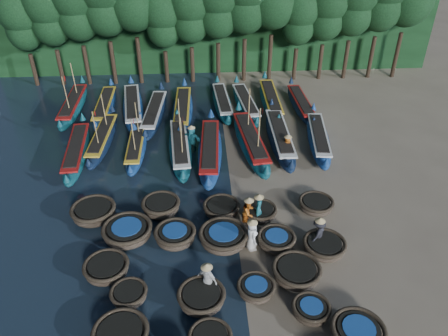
{
  "coord_description": "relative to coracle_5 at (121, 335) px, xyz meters",
  "views": [
    {
      "loc": [
        -1.71,
        -17.35,
        15.29
      ],
      "look_at": [
        -0.4,
        3.68,
        1.3
      ],
      "focal_mm": 35.0,
      "sensor_mm": 36.0,
      "label": 1
    }
  ],
  "objects": [
    {
      "name": "ground",
      "position": [
        5.09,
        6.54,
        -0.42
      ],
      "size": [
        120.0,
        120.0,
        0.0
      ],
      "primitive_type": "plane",
      "color": "#7B6F5A",
      "rests_on": "ground"
    },
    {
      "name": "foliage_wall",
      "position": [
        5.09,
        30.04,
        4.58
      ],
      "size": [
        40.0,
        3.0,
        10.0
      ],
      "primitive_type": "cube",
      "color": "black",
      "rests_on": "ground"
    },
    {
      "name": "coracle_5",
      "position": [
        0.0,
        0.0,
        0.0
      ],
      "size": [
        2.28,
        2.28,
        0.74
      ],
      "rotation": [
        0.0,
        0.0,
        0.07
      ],
      "color": "#4C3E2F",
      "rests_on": "ground"
    },
    {
      "name": "coracle_8",
      "position": [
        7.71,
        0.76,
        -0.05
      ],
      "size": [
        1.83,
        1.83,
        0.65
      ],
      "rotation": [
        0.0,
        0.0,
        -0.23
      ],
      "color": "#4C3E2F",
      "rests_on": "ground"
    },
    {
      "name": "coracle_9",
      "position": [
        9.27,
        -0.51,
        0.03
      ],
      "size": [
        2.22,
        2.22,
        0.78
      ],
      "rotation": [
        0.0,
        0.0,
        -0.04
      ],
      "color": "#4C3E2F",
      "rests_on": "ground"
    },
    {
      "name": "coracle_10",
      "position": [
        -1.13,
        3.6,
        -0.02
      ],
      "size": [
        2.59,
        2.59,
        0.71
      ],
      "rotation": [
        0.0,
        0.0,
        0.39
      ],
      "color": "#4C3E2F",
      "rests_on": "ground"
    },
    {
      "name": "coracle_11",
      "position": [
        0.07,
        2.04,
        -0.05
      ],
      "size": [
        1.82,
        1.82,
        0.65
      ],
      "rotation": [
        0.0,
        0.0,
        -0.24
      ],
      "color": "#4C3E2F",
      "rests_on": "ground"
    },
    {
      "name": "coracle_12",
      "position": [
        3.18,
        1.64,
        -0.0
      ],
      "size": [
        2.49,
        2.49,
        0.74
      ],
      "rotation": [
        0.0,
        0.0,
        -0.34
      ],
      "color": "#4C3E2F",
      "rests_on": "ground"
    },
    {
      "name": "coracle_13",
      "position": [
        5.58,
        2.04,
        -0.05
      ],
      "size": [
        1.74,
        1.74,
        0.64
      ],
      "rotation": [
        0.0,
        0.0,
        0.11
      ],
      "color": "#4C3E2F",
      "rests_on": "ground"
    },
    {
      "name": "coracle_14",
      "position": [
        7.51,
        2.81,
        0.02
      ],
      "size": [
        2.68,
        2.68,
        0.77
      ],
      "rotation": [
        0.0,
        0.0,
        -0.32
      ],
      "color": "#4C3E2F",
      "rests_on": "ground"
    },
    {
      "name": "coracle_15",
      "position": [
        -0.46,
        5.97,
        0.06
      ],
      "size": [
        2.58,
        2.58,
        0.84
      ],
      "rotation": [
        0.0,
        0.0,
        0.09
      ],
      "color": "#4C3E2F",
      "rests_on": "ground"
    },
    {
      "name": "coracle_16",
      "position": [
        1.95,
        5.53,
        0.07
      ],
      "size": [
        2.13,
        2.13,
        0.84
      ],
      "rotation": [
        0.0,
        0.0,
        0.09
      ],
      "color": "#4C3E2F",
      "rests_on": "ground"
    },
    {
      "name": "coracle_17",
      "position": [
        4.36,
        5.27,
        0.07
      ],
      "size": [
        2.51,
        2.51,
        0.85
      ],
      "rotation": [
        0.0,
        0.0,
        -0.04
      ],
      "color": "#4C3E2F",
      "rests_on": "ground"
    },
    {
      "name": "coracle_18",
      "position": [
        6.94,
        4.94,
        0.01
      ],
      "size": [
        2.1,
        2.1,
        0.75
      ],
      "rotation": [
        0.0,
        0.0,
        0.21
      ],
      "color": "#4C3E2F",
      "rests_on": "ground"
    },
    {
      "name": "coracle_19",
      "position": [
        9.2,
        4.39,
        -0.01
      ],
      "size": [
        2.38,
        2.38,
        0.72
      ],
      "rotation": [
        0.0,
        0.0,
        -0.22
      ],
      "color": "#4C3E2F",
      "rests_on": "ground"
    },
    {
      "name": "coracle_20",
      "position": [
        -2.45,
        7.64,
        0.06
      ],
      "size": [
        2.41,
        2.41,
        0.84
      ],
      "rotation": [
        0.0,
        0.0,
        0.06
      ],
      "color": "#4C3E2F",
      "rests_on": "ground"
    },
    {
      "name": "coracle_21",
      "position": [
        1.11,
        7.94,
        0.05
      ],
      "size": [
        2.19,
        2.19,
        0.83
      ],
      "rotation": [
        0.0,
        0.0,
        0.14
      ],
      "color": "#4C3E2F",
      "rests_on": "ground"
    },
    {
      "name": "coracle_22",
      "position": [
        4.39,
        7.65,
        -0.03
      ],
      "size": [
        2.3,
        2.3,
        0.69
      ],
      "rotation": [
        0.0,
        0.0,
        0.25
      ],
      "color": "#4C3E2F",
      "rests_on": "ground"
    },
    {
      "name": "coracle_23",
      "position": [
        6.43,
        7.18,
        -0.02
      ],
      "size": [
        1.96,
        1.96,
        0.7
      ],
      "rotation": [
        0.0,
        0.0,
        0.17
      ],
      "color": "#4C3E2F",
      "rests_on": "ground"
    },
    {
      "name": "coracle_24",
      "position": [
        9.58,
        7.65,
        -0.03
      ],
      "size": [
        2.04,
        2.04,
        0.69
      ],
      "rotation": [
        0.0,
        0.0,
        -0.14
      ],
      "color": "#4C3E2F",
      "rests_on": "ground"
    },
    {
      "name": "long_boat_1",
      "position": [
        -4.69,
        13.95,
        0.12
      ],
      "size": [
        2.11,
        8.15,
        1.44
      ],
      "rotation": [
        0.0,
        0.0,
        0.09
      ],
      "color": "#0F5758",
      "rests_on": "ground"
    },
    {
      "name": "long_boat_2",
      "position": [
        -3.29,
        15.51,
        0.1
      ],
      "size": [
        1.71,
        7.78,
        3.31
      ],
      "rotation": [
        0.0,
        0.0,
        -0.05
      ],
      "color": "#0F1D37",
      "rests_on": "ground"
    },
    {
      "name": "long_boat_3",
      "position": [
        -0.9,
        14.53,
        0.08
      ],
      "size": [
        1.36,
        7.41,
        3.15
      ],
      "rotation": [
        0.0,
        0.0,
        0.01
      ],
      "color": "navy",
      "rests_on": "ground"
    },
    {
      "name": "long_boat_4",
      "position": [
        2.01,
        13.99,
        0.13
      ],
      "size": [
        2.01,
        8.26,
        3.52
      ],
      "rotation": [
        0.0,
        0.0,
        0.07
      ],
      "color": "#0F5758",
      "rests_on": "ground"
    },
    {
      "name": "long_boat_5",
      "position": [
        3.96,
        13.43,
        0.17
      ],
      "size": [
        2.03,
        8.86,
        1.56
      ],
      "rotation": [
        0.0,
        0.0,
        -0.06
      ],
      "color": "navy",
      "rests_on": "ground"
    },
    {
      "name": "long_boat_6",
      "position": [
        6.73,
        14.37,
        0.19
      ],
      "size": [
        2.48,
        9.06,
        3.87
      ],
      "rotation": [
        0.0,
        0.0,
        0.1
      ],
      "color": "#0F5758",
      "rests_on": "ground"
    },
    {
      "name": "long_boat_7",
      "position": [
        8.79,
        14.87,
        0.17
      ],
      "size": [
        1.64,
        8.87,
        1.56
      ],
      "rotation": [
        0.0,
        0.0,
        -0.01
      ],
      "color": "#0F1D37",
      "rests_on": "ground"
    },
    {
      "name": "long_boat_8",
      "position": [
        11.42,
        14.67,
        0.11
      ],
      "size": [
        2.4,
        7.94,
        1.41
      ],
      "rotation": [
        0.0,
        0.0,
        -0.13
      ],
      "color": "navy",
      "rests_on": "ground"
    },
    {
      "name": "long_boat_9",
      "position": [
        -6.44,
        20.87,
        0.14
      ],
      "size": [
        1.56,
        8.41,
        3.57
      ],
      "rotation": [
        0.0,
        0.0,
        0.01
      ],
      "color": "#0F5758",
      "rests_on": "ground"
    },
    {
      "name": "long_boat_10",
      "position": [
        -3.96,
        20.56,
        0.11
      ],
      "size": [
        1.49,
        7.98,
        1.4
      ],
      "rotation": [
        0.0,
        0.0,
        0.01
      ],
      "color": "navy",
      "rests_on": "ground"
    },
    {
      "name": "long_boat_11",
      "position": [
        -1.75,
        20.2,
        0.17
      ],
      "size": [
        2.73,
        8.85,
        1.57
      ],
      "rotation": [
        0.0,
        0.0,
        0.14
      ],
      "color": "navy",
      "rests_on": "ground"
    },
    {
      "name": "long_boat_12",
      "position": [
        -0.02,
        19.12,
        0.14
      ],
      "size": [
        2.11,
        8.35,
        1.47
      ],
      "rotation": [
        0.0,
        0.0,
        -0.08
      ],
      "color": "#0F1D37",
      "rests_on": "ground"
    },
    {
      "name": "long_boat_13",
      "position": [
        2.09,
        19.58,
        0.15
      ],
      "size": [
        1.71,
        8.63,
        1.52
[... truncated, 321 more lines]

